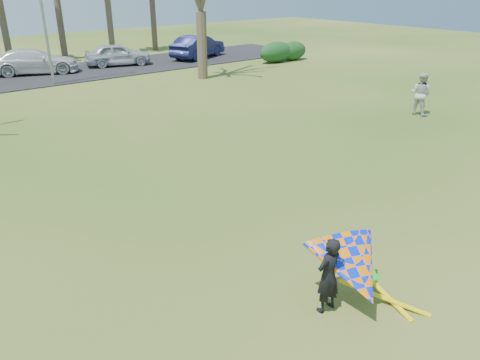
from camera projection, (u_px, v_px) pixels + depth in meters
ground at (294, 249)px, 10.99m from camera, size 100.00×100.00×0.00m
parking_strip at (4, 81)px, 28.76m from camera, size 46.00×7.00×0.06m
streetlight at (44, 5)px, 26.11m from camera, size 2.28×0.18×8.00m
hedge_near at (276, 52)px, 34.82m from camera, size 3.02×1.37×1.51m
hedge_far at (293, 51)px, 35.73m from camera, size 2.54×1.20×1.41m
car_3 at (34, 61)px, 30.42m from camera, size 5.85×3.94×1.57m
car_4 at (118, 54)px, 33.25m from camera, size 4.88×3.06×1.55m
car_5 at (198, 46)px, 36.44m from camera, size 5.50×3.64×1.71m
pedestrian_a at (421, 94)px, 21.39m from camera, size 0.78×0.98×1.95m
kite_flyer at (353, 270)px, 8.75m from camera, size 2.13×2.39×2.02m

